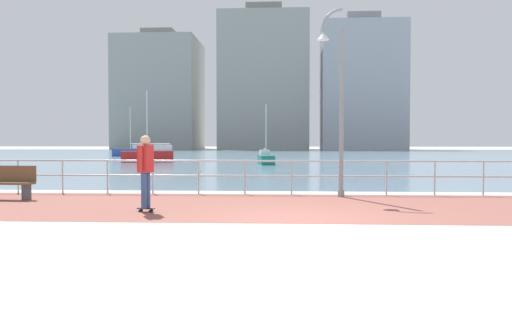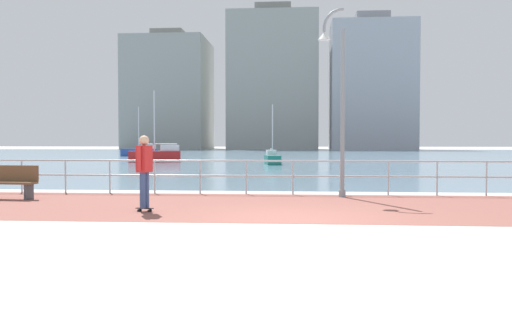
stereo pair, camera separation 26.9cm
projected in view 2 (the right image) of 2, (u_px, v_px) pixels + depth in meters
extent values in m
plane|color=#ADAAA5|center=(296.00, 158.00, 50.51)|extent=(220.00, 220.00, 0.00)
cube|color=brown|center=(292.00, 206.00, 12.97)|extent=(28.00, 5.68, 0.01)
cube|color=slate|center=(296.00, 155.00, 60.64)|extent=(180.00, 88.00, 0.00)
cylinder|color=#B2BCC1|center=(22.00, 176.00, 16.43)|extent=(0.05, 0.05, 1.00)
cylinder|color=#B2BCC1|center=(66.00, 177.00, 16.32)|extent=(0.05, 0.05, 1.00)
cylinder|color=#B2BCC1|center=(110.00, 177.00, 16.22)|extent=(0.05, 0.05, 1.00)
cylinder|color=#B2BCC1|center=(155.00, 177.00, 16.11)|extent=(0.05, 0.05, 1.00)
cylinder|color=#B2BCC1|center=(200.00, 177.00, 16.00)|extent=(0.05, 0.05, 1.00)
cylinder|color=#B2BCC1|center=(246.00, 178.00, 15.89)|extent=(0.05, 0.05, 1.00)
cylinder|color=#B2BCC1|center=(293.00, 178.00, 15.78)|extent=(0.05, 0.05, 1.00)
cylinder|color=#B2BCC1|center=(340.00, 178.00, 15.67)|extent=(0.05, 0.05, 1.00)
cylinder|color=#B2BCC1|center=(388.00, 178.00, 15.57)|extent=(0.05, 0.05, 1.00)
cylinder|color=#B2BCC1|center=(437.00, 179.00, 15.46)|extent=(0.05, 0.05, 1.00)
cylinder|color=#B2BCC1|center=(486.00, 179.00, 15.35)|extent=(0.05, 0.05, 1.00)
cylinder|color=#B2BCC1|center=(293.00, 161.00, 15.77)|extent=(25.20, 0.06, 0.06)
cylinder|color=#B2BCC1|center=(293.00, 176.00, 15.78)|extent=(25.20, 0.06, 0.06)
cylinder|color=gray|center=(342.00, 193.00, 15.09)|extent=(0.19, 0.19, 0.20)
cylinder|color=gray|center=(343.00, 113.00, 15.01)|extent=(0.12, 0.12, 4.76)
cylinder|color=gray|center=(341.00, 10.00, 14.90)|extent=(0.20, 0.11, 0.11)
cylinder|color=gray|center=(335.00, 11.00, 14.89)|extent=(0.20, 0.12, 0.15)
cylinder|color=gray|center=(331.00, 14.00, 14.88)|extent=(0.20, 0.11, 0.18)
cylinder|color=gray|center=(327.00, 18.00, 14.87)|extent=(0.18, 0.11, 0.19)
cylinder|color=gray|center=(325.00, 23.00, 14.87)|extent=(0.14, 0.10, 0.19)
cylinder|color=gray|center=(324.00, 29.00, 14.88)|extent=(0.10, 0.10, 0.17)
cone|color=silver|center=(324.00, 36.00, 14.88)|extent=(0.36, 0.36, 0.22)
cylinder|color=black|center=(151.00, 210.00, 11.91)|extent=(0.07, 0.04, 0.06)
cylinder|color=black|center=(149.00, 211.00, 11.84)|extent=(0.07, 0.04, 0.06)
cylinder|color=black|center=(140.00, 210.00, 11.99)|extent=(0.07, 0.04, 0.06)
cylinder|color=black|center=(139.00, 210.00, 11.91)|extent=(0.07, 0.04, 0.06)
cube|color=black|center=(145.00, 208.00, 11.91)|extent=(0.41, 0.20, 0.02)
cylinder|color=#384C7A|center=(146.00, 190.00, 11.97)|extent=(0.16, 0.16, 0.81)
cylinder|color=#384C7A|center=(143.00, 190.00, 11.82)|extent=(0.16, 0.16, 0.81)
cube|color=red|center=(144.00, 159.00, 11.87)|extent=(0.31, 0.39, 0.60)
cylinder|color=red|center=(149.00, 158.00, 12.09)|extent=(0.11, 0.11, 0.57)
cylinder|color=red|center=(139.00, 158.00, 11.65)|extent=(0.11, 0.11, 0.57)
sphere|color=#DBAD89|center=(144.00, 140.00, 11.86)|extent=(0.22, 0.22, 0.22)
cube|color=brown|center=(7.00, 183.00, 14.51)|extent=(1.63, 0.56, 0.06)
cube|color=brown|center=(12.00, 173.00, 14.71)|extent=(1.60, 0.18, 0.44)
cube|color=#3F4247|center=(29.00, 191.00, 14.41)|extent=(0.09, 0.38, 0.45)
cube|color=#284799|center=(139.00, 153.00, 56.16)|extent=(3.90, 1.92, 0.80)
cube|color=silver|center=(148.00, 147.00, 55.82)|extent=(1.49, 1.07, 0.44)
cylinder|color=silver|center=(139.00, 128.00, 56.07)|extent=(0.09, 0.09, 4.45)
cylinder|color=silver|center=(146.00, 144.00, 55.89)|extent=(1.66, 0.42, 0.07)
cube|color=#B21E1E|center=(154.00, 157.00, 40.90)|extent=(4.10, 2.28, 0.84)
cube|color=silver|center=(170.00, 148.00, 41.13)|extent=(1.59, 1.22, 0.47)
cylinder|color=silver|center=(154.00, 121.00, 40.81)|extent=(0.09, 0.09, 4.66)
cylinder|color=silver|center=(166.00, 144.00, 41.05)|extent=(1.71, 0.57, 0.07)
cube|color=#197266|center=(272.00, 160.00, 36.55)|extent=(1.33, 3.05, 0.63)
cube|color=silver|center=(271.00, 152.00, 37.42)|extent=(0.79, 1.14, 0.35)
cylinder|color=silver|center=(272.00, 130.00, 36.48)|extent=(0.07, 0.07, 3.51)
cylinder|color=silver|center=(272.00, 149.00, 37.17)|extent=(0.25, 1.32, 0.06)
cube|color=#939993|center=(273.00, 82.00, 106.70)|extent=(17.86, 10.80, 27.07)
cube|color=slate|center=(273.00, 9.00, 106.19)|extent=(7.15, 4.32, 2.00)
cube|color=#939993|center=(169.00, 95.00, 112.48)|extent=(16.50, 16.92, 22.88)
cube|color=slate|center=(169.00, 36.00, 112.04)|extent=(6.60, 6.77, 2.00)
cube|color=#A3A8B2|center=(372.00, 87.00, 103.62)|extent=(16.06, 11.20, 24.56)
cube|color=slate|center=(372.00, 18.00, 103.16)|extent=(6.42, 4.48, 2.00)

